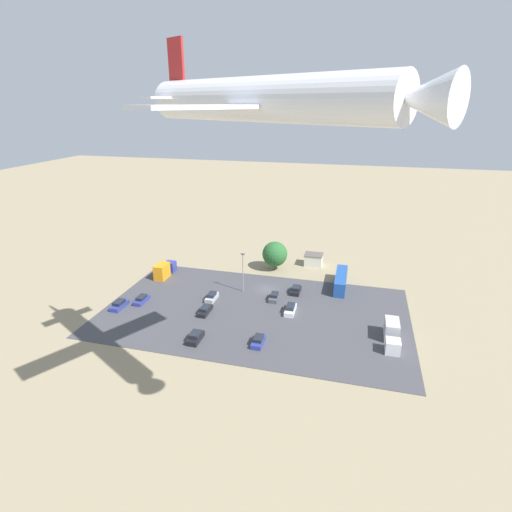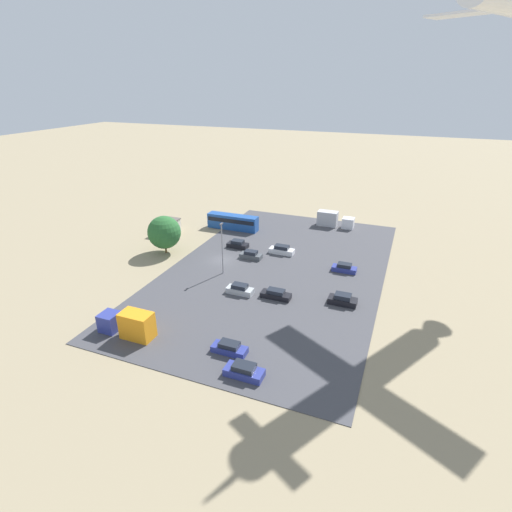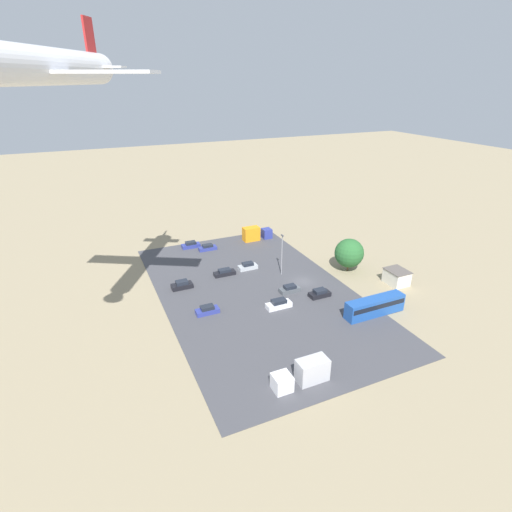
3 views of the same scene
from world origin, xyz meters
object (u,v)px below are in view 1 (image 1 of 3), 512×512
Objects in this scene: parked_car_5 at (195,337)px; parked_truck_0 at (392,334)px; parked_car_3 at (142,300)px; parked_car_2 at (296,290)px; parked_car_8 at (274,297)px; bus at (341,280)px; parked_car_6 at (212,297)px; parked_car_7 at (290,309)px; parked_car_1 at (119,305)px; shed_building at (313,260)px; airplane at (272,99)px; parked_car_4 at (205,310)px; parked_car_0 at (258,341)px; parked_truck_1 at (164,270)px.

parked_truck_0 is at bearing -166.02° from parked_car_5.
parked_car_2 is at bearing 22.31° from parked_car_3.
parked_car_8 reaches higher than parked_car_3.
bus is 2.77× the size of parked_car_2.
parked_car_6 is at bearing 18.82° from parked_car_3.
parked_car_7 is (-0.39, 9.04, 0.05)m from parked_car_2.
parked_car_6 reaches higher than parked_car_1.
shed_building is 0.57× the size of parked_truck_0.
shed_building is 1.14× the size of parked_car_8.
parked_car_5 is at bearing 68.55° from shed_building.
shed_building is 0.99× the size of parked_car_7.
airplane reaches higher than parked_car_6.
parked_car_8 is 0.50× the size of parked_truck_0.
airplane is (-3.07, 41.13, 39.02)m from parked_car_2.
bus is (-7.59, 11.85, 0.29)m from shed_building.
airplane reaches higher than parked_car_4.
parked_car_5 is 0.89× the size of parked_car_7.
parked_car_1 is at bearing -172.35° from parked_car_4.
parked_car_8 is (-10.24, -18.89, -0.06)m from parked_car_5.
bus reaches higher than parked_car_3.
parked_car_1 is 0.97× the size of parked_car_4.
parked_car_3 is at bearing -17.94° from parked_car_0.
parked_car_5 reaches higher than parked_car_4.
parked_car_1 is 0.15× the size of airplane.
parked_car_8 is at bearing -131.22° from parked_car_2.
airplane is at bearing 91.24° from shed_building.
parked_truck_0 is (-33.51, -8.34, 0.84)m from parked_car_5.
airplane is at bearing 133.98° from parked_car_5.
parked_car_5 is at bearing -106.66° from airplane.
parked_car_3 is 14.72m from parked_car_6.
airplane is at bearing 94.76° from parked_car_7.
parked_car_0 is 36.84m from parked_truck_1.
shed_building is 1.06× the size of parked_car_3.
shed_building is at bearing 42.50° from parked_car_3.
parked_car_2 is 27.26m from parked_car_5.
parked_car_1 reaches higher than parked_car_0.
parked_car_6 is at bearing -165.09° from parked_car_8.
shed_building is at bearing -93.07° from parked_car_7.
parked_truck_1 is at bearing 138.06° from parked_car_4.
parked_car_4 is at bearing -41.94° from parked_truck_1.
shed_building is at bearing -61.34° from parked_truck_0.
airplane reaches higher than parked_car_5.
parked_car_1 is at bearing -94.87° from airplane.
parked_car_2 is 21.04m from parked_car_4.
airplane reaches higher than parked_car_0.
parked_truck_1 is at bearing 25.56° from shed_building.
parked_car_1 is at bearing -154.85° from parked_car_2.
parked_car_4 is (25.49, 18.90, -1.14)m from bus.
parked_car_4 is at bearing 36.55° from bus.
parked_truck_0 is at bearing -17.13° from parked_truck_1.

